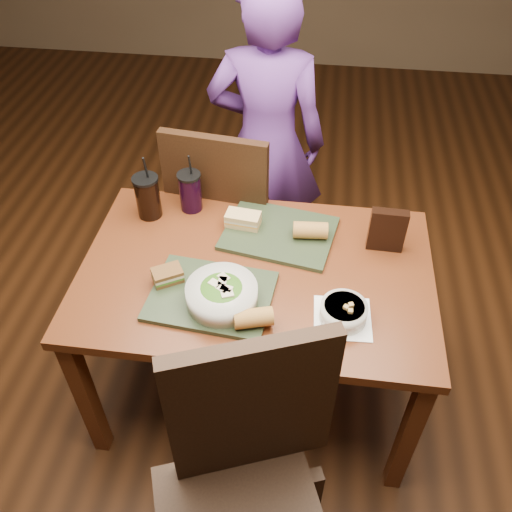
# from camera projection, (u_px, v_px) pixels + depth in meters

# --- Properties ---
(ground) EXTENTS (6.00, 6.00, 0.00)m
(ground) POSITION_uv_depth(u_px,v_px,m) (256.00, 384.00, 2.51)
(ground) COLOR #381C0B
(ground) RESTS_ON ground
(dining_table) EXTENTS (1.30, 0.85, 0.75)m
(dining_table) POSITION_uv_depth(u_px,v_px,m) (256.00, 287.00, 2.06)
(dining_table) COLOR #582811
(dining_table) RESTS_ON ground
(chair_near) EXTENTS (0.62, 0.63, 1.10)m
(chair_near) POSITION_uv_depth(u_px,v_px,m) (247.00, 481.00, 1.56)
(chair_near) COLOR black
(chair_near) RESTS_ON ground
(chair_far) EXTENTS (0.50, 0.50, 1.05)m
(chair_far) POSITION_uv_depth(u_px,v_px,m) (222.00, 212.00, 2.51)
(chair_far) COLOR black
(chair_far) RESTS_ON ground
(diner) EXTENTS (0.57, 0.38, 1.54)m
(diner) POSITION_uv_depth(u_px,v_px,m) (267.00, 144.00, 2.59)
(diner) COLOR #5B2D7D
(diner) RESTS_ON ground
(tray_near) EXTENTS (0.45, 0.36, 0.02)m
(tray_near) POSITION_uv_depth(u_px,v_px,m) (211.00, 296.00, 1.89)
(tray_near) COLOR #25311D
(tray_near) RESTS_ON dining_table
(tray_far) EXTENTS (0.47, 0.39, 0.02)m
(tray_far) POSITION_uv_depth(u_px,v_px,m) (279.00, 233.00, 2.13)
(tray_far) COLOR #25311D
(tray_far) RESTS_ON dining_table
(salad_bowl) EXTENTS (0.24, 0.24, 0.08)m
(salad_bowl) POSITION_uv_depth(u_px,v_px,m) (222.00, 293.00, 1.83)
(salad_bowl) COLOR silver
(salad_bowl) RESTS_ON tray_near
(soup_bowl) EXTENTS (0.20, 0.20, 0.08)m
(soup_bowl) POSITION_uv_depth(u_px,v_px,m) (344.00, 312.00, 1.80)
(soup_bowl) COLOR white
(soup_bowl) RESTS_ON dining_table
(sandwich_near) EXTENTS (0.13, 0.11, 0.05)m
(sandwich_near) POSITION_uv_depth(u_px,v_px,m) (167.00, 275.00, 1.92)
(sandwich_near) COLOR #593819
(sandwich_near) RESTS_ON tray_near
(sandwich_far) EXTENTS (0.14, 0.09, 0.05)m
(sandwich_far) POSITION_uv_depth(u_px,v_px,m) (243.00, 219.00, 2.14)
(sandwich_far) COLOR tan
(sandwich_far) RESTS_ON tray_far
(baguette_near) EXTENTS (0.14, 0.10, 0.06)m
(baguette_near) POSITION_uv_depth(u_px,v_px,m) (253.00, 318.00, 1.76)
(baguette_near) COLOR #AD7533
(baguette_near) RESTS_ON tray_near
(baguette_far) EXTENTS (0.14, 0.08, 0.07)m
(baguette_far) POSITION_uv_depth(u_px,v_px,m) (310.00, 230.00, 2.08)
(baguette_far) COLOR #AD7533
(baguette_far) RESTS_ON tray_far
(cup_cola) EXTENTS (0.10, 0.10, 0.28)m
(cup_cola) POSITION_uv_depth(u_px,v_px,m) (148.00, 196.00, 2.17)
(cup_cola) COLOR black
(cup_cola) RESTS_ON dining_table
(cup_berry) EXTENTS (0.10, 0.10, 0.26)m
(cup_berry) POSITION_uv_depth(u_px,v_px,m) (190.00, 191.00, 2.20)
(cup_berry) COLOR black
(cup_berry) RESTS_ON dining_table
(chip_bag) EXTENTS (0.14, 0.05, 0.18)m
(chip_bag) POSITION_uv_depth(u_px,v_px,m) (387.00, 230.00, 2.02)
(chip_bag) COLOR black
(chip_bag) RESTS_ON dining_table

